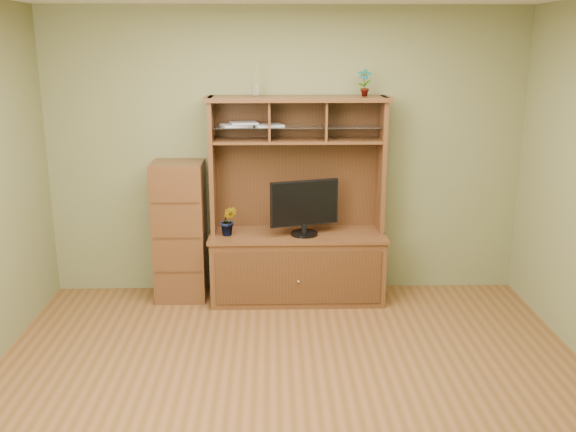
{
  "coord_description": "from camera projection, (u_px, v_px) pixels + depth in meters",
  "views": [
    {
      "loc": [
        -0.13,
        -4.02,
        2.37
      ],
      "look_at": [
        0.0,
        1.2,
        0.95
      ],
      "focal_mm": 40.0,
      "sensor_mm": 36.0,
      "label": 1
    }
  ],
  "objects": [
    {
      "name": "side_cabinet",
      "position": [
        180.0,
        231.0,
        6.01
      ],
      "size": [
        0.47,
        0.43,
        1.31
      ],
      "color": "#462914",
      "rests_on": "room"
    },
    {
      "name": "top_plant",
      "position": [
        364.0,
        83.0,
        5.73
      ],
      "size": [
        0.14,
        0.11,
        0.24
      ],
      "primitive_type": "imported",
      "rotation": [
        0.0,
        0.0,
        -0.21
      ],
      "color": "#356322",
      "rests_on": "media_hutch"
    },
    {
      "name": "media_hutch",
      "position": [
        297.0,
        245.0,
        6.03
      ],
      "size": [
        1.66,
        0.61,
        1.9
      ],
      "color": "#462914",
      "rests_on": "room"
    },
    {
      "name": "monitor",
      "position": [
        304.0,
        206.0,
        5.85
      ],
      "size": [
        0.63,
        0.25,
        0.51
      ],
      "rotation": [
        0.0,
        0.0,
        0.3
      ],
      "color": "black",
      "rests_on": "media_hutch"
    },
    {
      "name": "reed_diffuser",
      "position": [
        255.0,
        83.0,
        5.71
      ],
      "size": [
        0.06,
        0.06,
        0.3
      ],
      "color": "silver",
      "rests_on": "media_hutch"
    },
    {
      "name": "room",
      "position": [
        292.0,
        205.0,
        4.15
      ],
      "size": [
        4.54,
        4.04,
        2.74
      ],
      "color": "brown",
      "rests_on": "ground"
    },
    {
      "name": "magazines",
      "position": [
        249.0,
        125.0,
        5.8
      ],
      "size": [
        0.6,
        0.27,
        0.04
      ],
      "color": "#B4B4B9",
      "rests_on": "media_hutch"
    },
    {
      "name": "orchid_plant",
      "position": [
        228.0,
        221.0,
        5.87
      ],
      "size": [
        0.17,
        0.14,
        0.28
      ],
      "primitive_type": "imported",
      "rotation": [
        0.0,
        0.0,
        -0.11
      ],
      "color": "#2F541D",
      "rests_on": "media_hutch"
    }
  ]
}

